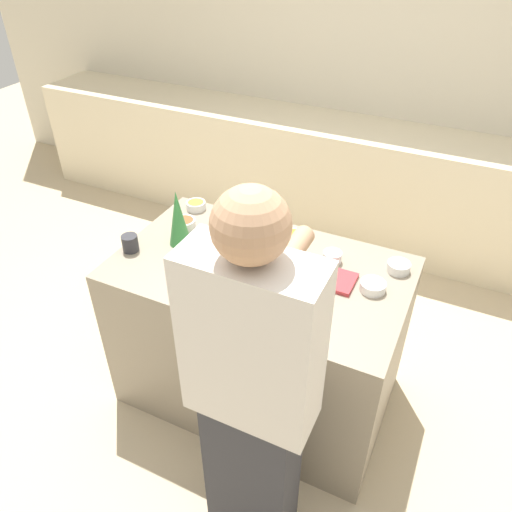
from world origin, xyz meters
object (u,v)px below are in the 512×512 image
Objects in this scene: candy_bowl_center_rear at (332,256)px; mug at (130,243)px; candy_bowl_far_right at (399,267)px; candy_bowl_far_left at (373,286)px; cookbook at (336,280)px; decorative_tree at (178,218)px; baking_tray at (248,270)px; gingerbread_house at (247,250)px; candy_bowl_near_tray_left at (184,223)px; person at (253,397)px; candy_bowl_beside_tree at (196,205)px; candy_bowl_behind_tray at (295,237)px.

mug is (-0.96, -0.35, 0.01)m from candy_bowl_center_rear.
candy_bowl_far_right is 0.93× the size of candy_bowl_far_left.
mug is at bearing -168.67° from cookbook.
decorative_tree is 3.51× the size of mug.
gingerbread_house reaches higher than baking_tray.
candy_bowl_center_rear is (0.35, 0.25, -0.09)m from gingerbread_house.
mug is at bearing -113.77° from candy_bowl_near_tray_left.
baking_tray is 0.12m from gingerbread_house.
cookbook is 0.77m from person.
candy_bowl_beside_tree is at bearing 143.29° from gingerbread_house.
mug is at bearing -99.61° from candy_bowl_beside_tree.
baking_tray is 0.45m from decorative_tree.
person reaches higher than gingerbread_house.
candy_bowl_behind_tray is at bearing -6.32° from candy_bowl_beside_tree.
candy_bowl_center_rear is at bearing -168.31° from candy_bowl_far_right.
candy_bowl_far_right is (1.08, 0.25, -0.13)m from decorative_tree.
candy_bowl_far_left is at bearing 10.94° from baking_tray.
person is at bearing -30.20° from mug.
baking_tray is 4.03× the size of candy_bowl_beside_tree.
candy_bowl_center_rear is 1.07× the size of mug.
candy_bowl_far_right is 1.19m from candy_bowl_beside_tree.
gingerbread_house is 0.93× the size of decorative_tree.
gingerbread_house is 0.67m from candy_bowl_beside_tree.
candy_bowl_beside_tree is at bearing 175.93° from candy_bowl_far_right.
mug is 0.05× the size of person.
gingerbread_house reaches higher than candy_bowl_center_rear.
candy_bowl_far_right is at bearing 5.75° from candy_bowl_near_tray_left.
candy_bowl_near_tray_left reaches higher than candy_bowl_far_right.
candy_bowl_near_tray_left reaches higher than candy_bowl_beside_tree.
cookbook is at bearing 13.51° from gingerbread_house.
candy_bowl_beside_tree is (-0.05, 0.20, -0.00)m from candy_bowl_near_tray_left.
candy_bowl_behind_tray is 0.06× the size of person.
decorative_tree is (-0.42, 0.06, 0.15)m from baking_tray.
mug reaches higher than cookbook.
baking_tray is 0.35m from candy_bowl_behind_tray.
candy_bowl_beside_tree is (-0.88, 0.15, -0.01)m from candy_bowl_center_rear.
candy_bowl_far_right reaches higher than baking_tray.
decorative_tree is 0.17× the size of person.
decorative_tree is at bearing -72.03° from candy_bowl_beside_tree.
candy_bowl_far_right is (0.66, 0.31, -0.10)m from gingerbread_house.
candy_bowl_near_tray_left is (-0.60, -0.13, -0.00)m from candy_bowl_behind_tray.
person reaches higher than baking_tray.
cookbook is (0.07, -0.15, -0.02)m from candy_bowl_center_rear.
candy_bowl_near_tray_left is at bearing -76.46° from candy_bowl_beside_tree.
person is at bearing -76.70° from candy_bowl_behind_tray.
candy_bowl_beside_tree is at bearing 103.54° from candy_bowl_near_tray_left.
gingerbread_house is at bearing -166.49° from cookbook.
candy_bowl_near_tray_left is at bearing 175.59° from candy_bowl_far_left.
candy_bowl_far_right is 1.19× the size of candy_bowl_center_rear.
mug reaches higher than candy_bowl_far_right.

